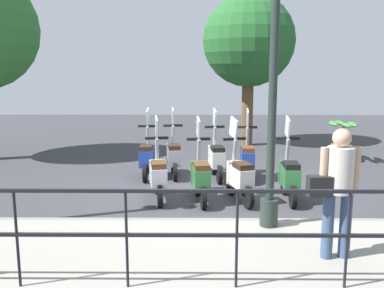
{
  "coord_description": "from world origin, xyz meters",
  "views": [
    {
      "loc": [
        -8.38,
        0.43,
        2.43
      ],
      "look_at": [
        0.2,
        0.5,
        0.9
      ],
      "focal_mm": 40.0,
      "sensor_mm": 36.0,
      "label": 1
    }
  ],
  "objects_px": {
    "scooter_far_2": "(174,156)",
    "scooter_near_1": "(239,176)",
    "scooter_far_1": "(216,158)",
    "scooter_far_3": "(147,157)",
    "scooter_near_0": "(289,176)",
    "scooter_near_2": "(200,176)",
    "scooter_far_0": "(247,158)",
    "pedestrian_with_bag": "(338,184)",
    "potted_palm": "(342,145)",
    "tree_distant": "(249,41)",
    "scooter_near_3": "(158,175)",
    "lamp_post_near": "(273,88)"
  },
  "relations": [
    {
      "from": "scooter_far_0",
      "to": "scooter_far_1",
      "type": "relative_size",
      "value": 1.0
    },
    {
      "from": "scooter_far_3",
      "to": "potted_palm",
      "type": "bearing_deg",
      "value": -71.08
    },
    {
      "from": "lamp_post_near",
      "to": "tree_distant",
      "type": "relative_size",
      "value": 0.97
    },
    {
      "from": "tree_distant",
      "to": "potted_palm",
      "type": "height_order",
      "value": "tree_distant"
    },
    {
      "from": "scooter_far_0",
      "to": "scooter_far_3",
      "type": "distance_m",
      "value": 2.23
    },
    {
      "from": "scooter_near_3",
      "to": "scooter_far_1",
      "type": "bearing_deg",
      "value": -45.27
    },
    {
      "from": "scooter_near_1",
      "to": "scooter_far_2",
      "type": "height_order",
      "value": "same"
    },
    {
      "from": "lamp_post_near",
      "to": "scooter_near_3",
      "type": "bearing_deg",
      "value": 46.49
    },
    {
      "from": "tree_distant",
      "to": "potted_palm",
      "type": "relative_size",
      "value": 4.4
    },
    {
      "from": "scooter_near_0",
      "to": "scooter_far_3",
      "type": "bearing_deg",
      "value": 60.53
    },
    {
      "from": "tree_distant",
      "to": "scooter_far_3",
      "type": "xyz_separation_m",
      "value": [
        -4.12,
        2.71,
        -2.75
      ]
    },
    {
      "from": "scooter_far_3",
      "to": "scooter_near_2",
      "type": "bearing_deg",
      "value": -146.56
    },
    {
      "from": "scooter_near_2",
      "to": "scooter_near_3",
      "type": "bearing_deg",
      "value": 75.66
    },
    {
      "from": "potted_palm",
      "to": "scooter_near_1",
      "type": "height_order",
      "value": "scooter_near_1"
    },
    {
      "from": "scooter_near_0",
      "to": "scooter_far_0",
      "type": "xyz_separation_m",
      "value": [
        1.53,
        0.58,
        0.0
      ]
    },
    {
      "from": "scooter_near_0",
      "to": "scooter_far_1",
      "type": "distance_m",
      "value": 2.02
    },
    {
      "from": "scooter_near_1",
      "to": "scooter_far_0",
      "type": "relative_size",
      "value": 1.0
    },
    {
      "from": "potted_palm",
      "to": "scooter_far_1",
      "type": "xyz_separation_m",
      "value": [
        -1.81,
        3.36,
        0.04
      ]
    },
    {
      "from": "scooter_near_1",
      "to": "scooter_near_3",
      "type": "distance_m",
      "value": 1.5
    },
    {
      "from": "scooter_far_0",
      "to": "scooter_near_3",
      "type": "bearing_deg",
      "value": 133.32
    },
    {
      "from": "scooter_far_1",
      "to": "tree_distant",
      "type": "bearing_deg",
      "value": -21.76
    },
    {
      "from": "scooter_far_1",
      "to": "scooter_far_3",
      "type": "height_order",
      "value": "same"
    },
    {
      "from": "scooter_near_3",
      "to": "pedestrian_with_bag",
      "type": "bearing_deg",
      "value": -147.89
    },
    {
      "from": "potted_palm",
      "to": "scooter_far_0",
      "type": "xyz_separation_m",
      "value": [
        -1.85,
        2.68,
        0.04
      ]
    },
    {
      "from": "scooter_far_1",
      "to": "scooter_near_1",
      "type": "bearing_deg",
      "value": -174.44
    },
    {
      "from": "lamp_post_near",
      "to": "scooter_far_1",
      "type": "height_order",
      "value": "lamp_post_near"
    },
    {
      "from": "scooter_near_2",
      "to": "scooter_far_3",
      "type": "height_order",
      "value": "same"
    },
    {
      "from": "lamp_post_near",
      "to": "scooter_near_3",
      "type": "xyz_separation_m",
      "value": [
        1.67,
        1.76,
        -1.68
      ]
    },
    {
      "from": "tree_distant",
      "to": "scooter_near_2",
      "type": "height_order",
      "value": "tree_distant"
    },
    {
      "from": "lamp_post_near",
      "to": "scooter_near_1",
      "type": "relative_size",
      "value": 2.94
    },
    {
      "from": "lamp_post_near",
      "to": "scooter_near_3",
      "type": "distance_m",
      "value": 2.95
    },
    {
      "from": "scooter_near_2",
      "to": "scooter_far_3",
      "type": "bearing_deg",
      "value": 26.87
    },
    {
      "from": "scooter_near_3",
      "to": "scooter_far_3",
      "type": "relative_size",
      "value": 1.0
    },
    {
      "from": "scooter_far_1",
      "to": "pedestrian_with_bag",
      "type": "bearing_deg",
      "value": -170.45
    },
    {
      "from": "scooter_far_0",
      "to": "pedestrian_with_bag",
      "type": "bearing_deg",
      "value": -168.94
    },
    {
      "from": "lamp_post_near",
      "to": "scooter_far_1",
      "type": "relative_size",
      "value": 2.94
    },
    {
      "from": "scooter_far_1",
      "to": "scooter_far_2",
      "type": "distance_m",
      "value": 0.97
    },
    {
      "from": "scooter_near_2",
      "to": "lamp_post_near",
      "type": "bearing_deg",
      "value": -154.74
    },
    {
      "from": "pedestrian_with_bag",
      "to": "scooter_far_0",
      "type": "distance_m",
      "value": 4.33
    },
    {
      "from": "scooter_near_2",
      "to": "scooter_far_2",
      "type": "distance_m",
      "value": 1.96
    },
    {
      "from": "scooter_near_0",
      "to": "scooter_near_2",
      "type": "distance_m",
      "value": 1.64
    },
    {
      "from": "scooter_far_2",
      "to": "scooter_near_1",
      "type": "bearing_deg",
      "value": -151.2
    },
    {
      "from": "scooter_far_1",
      "to": "scooter_far_3",
      "type": "relative_size",
      "value": 1.0
    },
    {
      "from": "potted_palm",
      "to": "scooter_near_0",
      "type": "bearing_deg",
      "value": 148.19
    },
    {
      "from": "tree_distant",
      "to": "scooter_far_1",
      "type": "distance_m",
      "value": 5.17
    },
    {
      "from": "pedestrian_with_bag",
      "to": "scooter_near_3",
      "type": "height_order",
      "value": "pedestrian_with_bag"
    },
    {
      "from": "scooter_far_2",
      "to": "potted_palm",
      "type": "bearing_deg",
      "value": -75.94
    },
    {
      "from": "potted_palm",
      "to": "scooter_far_0",
      "type": "relative_size",
      "value": 0.69
    },
    {
      "from": "scooter_near_1",
      "to": "scooter_far_2",
      "type": "xyz_separation_m",
      "value": [
        1.85,
        1.29,
        0.0
      ]
    },
    {
      "from": "tree_distant",
      "to": "scooter_near_3",
      "type": "distance_m",
      "value": 6.8
    }
  ]
}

